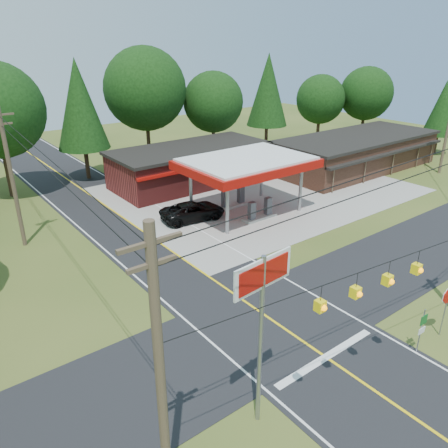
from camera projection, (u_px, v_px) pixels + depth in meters
ground at (274, 322)px, 23.42m from camera, size 120.00×120.00×0.00m
main_highway at (274, 321)px, 23.42m from camera, size 8.00×120.00×0.02m
cross_road at (274, 321)px, 23.42m from camera, size 70.00×7.00×0.02m
lane_center_yellow at (274, 321)px, 23.41m from camera, size 0.15×110.00×0.00m
gas_canopy at (247, 165)px, 36.24m from camera, size 10.60×7.40×4.88m
convenience_store at (191, 165)px, 45.01m from camera, size 16.40×7.55×3.80m
strip_building at (356, 152)px, 49.97m from camera, size 20.40×8.75×3.80m
utility_pole_near_left at (160, 376)px, 12.41m from camera, size 1.80×0.30×10.00m
utility_pole_far_left at (12, 177)px, 30.01m from camera, size 1.80×0.30×10.00m
utility_pole_far_right at (448, 126)px, 46.94m from camera, size 1.80×0.30×10.00m
overhead_beacons at (374, 269)px, 16.03m from camera, size 17.04×2.04×1.03m
treeline_backdrop at (96, 118)px, 38.42m from camera, size 70.27×51.59×13.30m
suv_car at (193, 211)px, 36.21m from camera, size 6.14×6.14×1.50m
sedan_car at (218, 178)px, 45.19m from camera, size 4.95×4.95×1.27m
big_stop_sign at (262, 302)px, 15.30m from camera, size 2.72×0.34×7.34m
octagonal_stop_sign at (448, 299)px, 21.51m from camera, size 0.98×0.18×2.88m
route_sign_post at (422, 327)px, 20.58m from camera, size 0.50×0.10×2.45m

